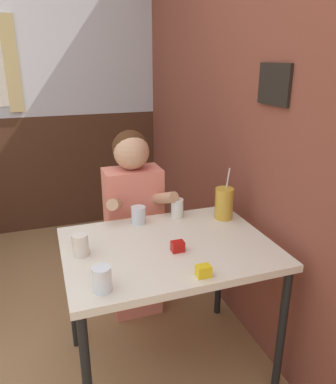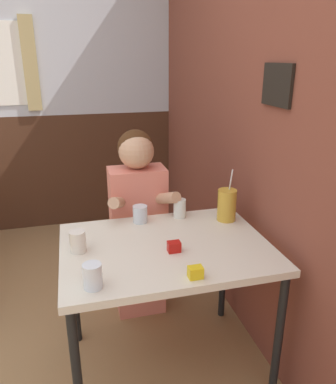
# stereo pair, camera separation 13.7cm
# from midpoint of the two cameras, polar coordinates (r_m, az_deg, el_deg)

# --- Properties ---
(brick_wall_right) EXTENTS (0.08, 4.43, 2.70)m
(brick_wall_right) POSITION_cam_midpoint_polar(r_m,az_deg,el_deg) (2.65, 4.66, 14.19)
(brick_wall_right) COLOR brown
(brick_wall_right) RESTS_ON ground_plane
(main_table) EXTENTS (1.00, 0.74, 0.75)m
(main_table) POSITION_cam_midpoint_polar(r_m,az_deg,el_deg) (1.87, -2.09, -10.05)
(main_table) COLOR beige
(main_table) RESTS_ON ground_plane
(person_seated) EXTENTS (0.42, 0.41, 1.21)m
(person_seated) POSITION_cam_midpoint_polar(r_m,az_deg,el_deg) (2.34, -6.92, -4.57)
(person_seated) COLOR #EA7F6B
(person_seated) RESTS_ON ground_plane
(cocktail_pitcher) EXTENTS (0.10, 0.10, 0.30)m
(cocktail_pitcher) POSITION_cam_midpoint_polar(r_m,az_deg,el_deg) (2.10, 6.69, -1.75)
(cocktail_pitcher) COLOR gold
(cocktail_pitcher) RESTS_ON main_table
(glass_near_pitcher) EXTENTS (0.08, 0.08, 0.10)m
(glass_near_pitcher) POSITION_cam_midpoint_polar(r_m,az_deg,el_deg) (1.52, -12.66, -12.87)
(glass_near_pitcher) COLOR silver
(glass_near_pitcher) RESTS_ON main_table
(glass_center) EXTENTS (0.07, 0.07, 0.11)m
(glass_center) POSITION_cam_midpoint_polar(r_m,az_deg,el_deg) (2.12, -0.45, -2.48)
(glass_center) COLOR silver
(glass_center) RESTS_ON main_table
(glass_far_side) EXTENTS (0.08, 0.08, 0.10)m
(glass_far_side) POSITION_cam_midpoint_polar(r_m,az_deg,el_deg) (1.78, -15.39, -7.81)
(glass_far_side) COLOR silver
(glass_far_side) RESTS_ON main_table
(glass_by_brick) EXTENTS (0.08, 0.08, 0.09)m
(glass_by_brick) POSITION_cam_midpoint_polar(r_m,az_deg,el_deg) (2.06, -6.43, -3.52)
(glass_by_brick) COLOR silver
(glass_by_brick) RESTS_ON main_table
(condiment_ketchup) EXTENTS (0.06, 0.04, 0.05)m
(condiment_ketchup) POSITION_cam_midpoint_polar(r_m,az_deg,el_deg) (1.77, -0.76, -8.34)
(condiment_ketchup) COLOR #B7140F
(condiment_ketchup) RESTS_ON main_table
(condiment_mustard) EXTENTS (0.06, 0.04, 0.05)m
(condiment_mustard) POSITION_cam_midpoint_polar(r_m,az_deg,el_deg) (1.58, 2.91, -11.99)
(condiment_mustard) COLOR yellow
(condiment_mustard) RESTS_ON main_table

